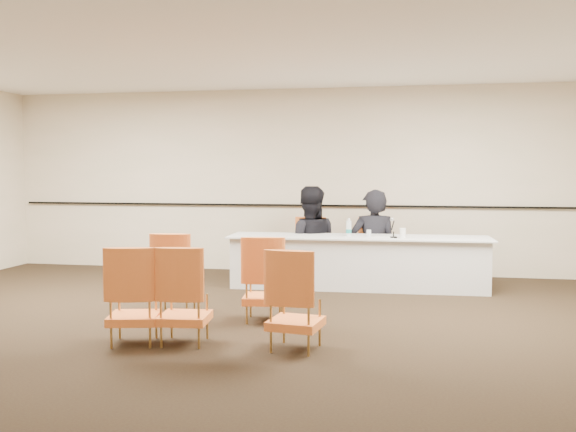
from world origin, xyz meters
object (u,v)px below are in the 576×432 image
Objects in this scene: panelist_main_chair at (373,250)px; aud_chair_back_right at (296,299)px; water_bottle at (349,227)px; aud_chair_back_mid at (184,295)px; panel_table at (358,262)px; panelist_main at (373,254)px; microphone at (394,228)px; panelist_second_chair at (309,249)px; coffee_cup at (403,233)px; drinking_glass at (369,233)px; aud_chair_front_mid at (265,278)px; aud_chair_front_left at (175,273)px; aud_chair_back_left at (134,295)px; panelist_second at (309,249)px.

aud_chair_back_right is (-0.50, -3.83, 0.00)m from panelist_main_chair.
aud_chair_back_mid is (-1.27, -3.26, -0.39)m from water_bottle.
panelist_main_chair is (0.18, 0.56, 0.11)m from panel_table.
aud_chair_back_right is (-0.50, -3.83, 0.06)m from panelist_main.
panelist_main is at bearing 69.76° from panel_table.
water_bottle is at bearing 157.87° from microphone.
panelist_second_chair reaches higher than coffee_cup.
drinking_glass is at bearing -32.43° from panelist_second_chair.
panelist_main is at bearing 90.69° from aud_chair_back_right.
microphone is at bearing -17.12° from drinking_glass.
panelist_main_chair is 0.76m from water_bottle.
drinking_glass is at bearing -95.35° from panelist_main_chair.
aud_chair_front_mid is 1.00× the size of aud_chair_back_right.
aud_chair_back_right is at bearing -98.14° from drinking_glass.
coffee_cup is 0.14× the size of aud_chair_back_right.
water_bottle is 0.27× the size of aud_chair_back_right.
drinking_glass is 3.60m from aud_chair_back_mid.
aud_chair_front_left and aud_chair_front_mid have the same top height.
aud_chair_back_left is at bearing -168.88° from aud_chair_back_right.
water_bottle is (-0.32, -0.57, 0.39)m from panelist_main_chair.
aud_chair_front_mid is at bearing -112.47° from panelist_main_chair.
panelist_main is at bearing 60.49° from water_bottle.
aud_chair_back_left reaches higher than drinking_glass.
panelist_main reaches higher than panel_table.
panel_table is 3.29m from aud_chair_back_right.
panel_table is 0.51m from water_bottle.
aud_chair_back_right is (-0.46, -3.24, -0.31)m from drinking_glass.
panelist_second_chair is 2.81m from aud_chair_front_left.
aud_chair_back_right is (0.54, -1.06, 0.00)m from aud_chair_front_mid.
microphone reaches higher than aud_chair_back_left.
drinking_glass is at bearing 77.94° from panelist_main.
microphone is 0.29× the size of aud_chair_front_mid.
panelist_main_chair and aud_chair_front_mid have the same top height.
aud_chair_front_mid is (-1.35, -2.07, -0.40)m from microphone.
aud_chair_back_left and aud_chair_back_mid have the same top height.
aud_chair_back_right is at bearing -5.98° from aud_chair_back_mid.
aud_chair_back_left is at bearing -127.64° from coffee_cup.
drinking_glass is at bearing 89.97° from aud_chair_back_right.
aud_chair_front_mid and aud_chair_back_mid have the same top height.
microphone is 0.37m from drinking_glass.
aud_chair_back_left is (-2.38, -3.22, -0.40)m from microphone.
panelist_main_chair is at bearing 61.92° from aud_chair_back_mid.
coffee_cup is at bearing 81.64° from aud_chair_back_right.
panelist_second is (-0.79, 0.52, 0.11)m from panel_table.
panelist_main_chair is at bearing 103.34° from microphone.
aud_chair_back_left is 1.00× the size of aud_chair_back_right.
microphone is 0.64m from water_bottle.
panelist_main_chair is 6.96× the size of coffee_cup.
aud_chair_back_mid reaches higher than drinking_glass.
aud_chair_front_left is (-1.83, -2.02, -0.39)m from water_bottle.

